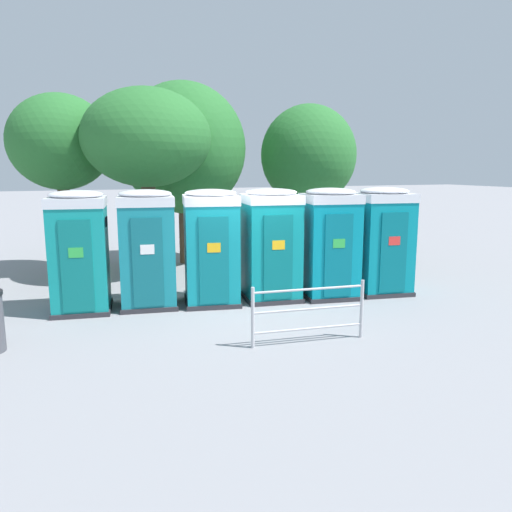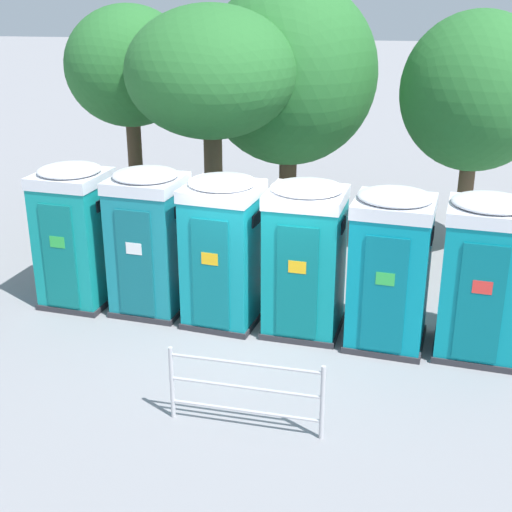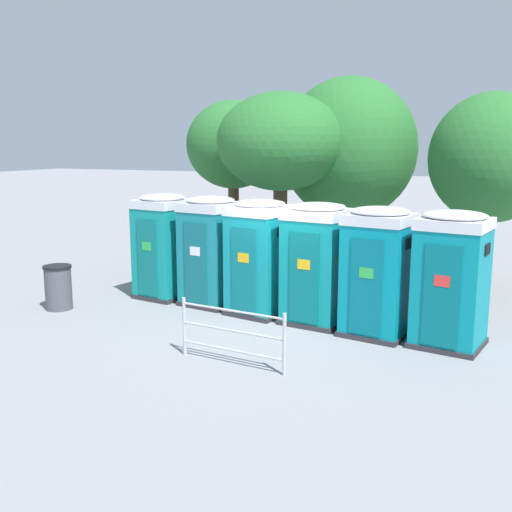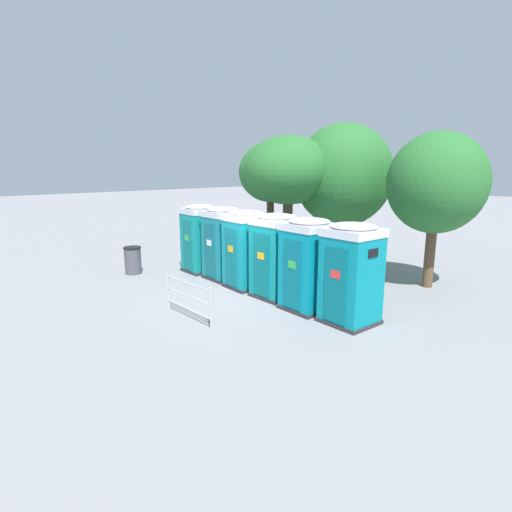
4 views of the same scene
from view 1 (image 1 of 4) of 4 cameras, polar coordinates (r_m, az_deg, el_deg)
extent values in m
plane|color=gray|center=(11.21, -1.41, -5.42)|extent=(120.00, 120.00, 0.00)
cube|color=#2D2D33|center=(11.24, -19.14, -5.67)|extent=(1.32, 1.35, 0.10)
cube|color=#118E8C|center=(11.00, -19.47, -0.15)|extent=(1.26, 1.29, 2.10)
cube|color=#0D6F6D|center=(10.45, -19.80, -1.12)|extent=(0.60, 0.12, 1.85)
cube|color=green|center=(10.38, -19.90, 0.36)|extent=(0.28, 0.05, 0.20)
cube|color=black|center=(10.85, -16.74, 3.79)|extent=(0.08, 0.36, 0.20)
cube|color=silver|center=(10.87, -19.83, 5.83)|extent=(1.29, 1.33, 0.20)
ellipsoid|color=silver|center=(10.86, -19.87, 6.61)|extent=(1.23, 1.26, 0.18)
cube|color=#2D2D33|center=(11.25, -12.09, -5.33)|extent=(1.36, 1.36, 0.10)
cube|color=teal|center=(11.01, -12.30, 0.20)|extent=(1.29, 1.30, 2.10)
cube|color=#10616C|center=(10.45, -12.26, -0.75)|extent=(0.62, 0.12, 1.85)
cube|color=white|center=(10.38, -12.31, 0.73)|extent=(0.28, 0.05, 0.20)
cube|color=black|center=(10.92, -9.40, 4.12)|extent=(0.08, 0.36, 0.20)
cube|color=silver|center=(10.87, -12.53, 6.18)|extent=(1.33, 1.34, 0.20)
ellipsoid|color=silver|center=(10.87, -12.56, 6.97)|extent=(1.27, 1.27, 0.18)
cube|color=#2D2D33|center=(11.26, -5.04, -5.11)|extent=(1.39, 1.40, 0.10)
cube|color=teal|center=(11.02, -5.13, 0.41)|extent=(1.32, 1.33, 2.10)
cube|color=#0C6E77|center=(10.46, -4.82, -0.53)|extent=(0.62, 0.14, 1.85)
cube|color=yellow|center=(10.40, -4.83, 0.95)|extent=(0.28, 0.06, 0.20)
cube|color=black|center=(10.99, -2.19, 4.28)|extent=(0.09, 0.36, 0.20)
cube|color=silver|center=(10.89, -5.23, 6.39)|extent=(1.36, 1.37, 0.20)
ellipsoid|color=silver|center=(10.88, -5.24, 7.17)|extent=(1.30, 1.30, 0.18)
cube|color=#2D2D33|center=(11.57, 1.70, -4.66)|extent=(1.38, 1.35, 0.10)
cube|color=#0C888D|center=(11.34, 1.73, 0.72)|extent=(1.31, 1.28, 2.10)
cube|color=#096A6E|center=(10.80, 2.56, -0.17)|extent=(0.64, 0.11, 1.85)
cube|color=yellow|center=(10.74, 2.60, 1.26)|extent=(0.28, 0.04, 0.20)
cube|color=black|center=(11.42, 4.66, 4.48)|extent=(0.07, 0.36, 0.20)
cube|color=silver|center=(11.21, 1.76, 6.53)|extent=(1.35, 1.32, 0.20)
ellipsoid|color=silver|center=(11.20, 1.77, 7.29)|extent=(1.29, 1.26, 0.18)
cube|color=#2D2D33|center=(11.91, 8.24, -4.34)|extent=(1.40, 1.38, 0.10)
cube|color=#07879D|center=(11.68, 8.37, 0.89)|extent=(1.33, 1.31, 2.10)
cube|color=#07697A|center=(11.16, 9.40, 0.04)|extent=(0.64, 0.13, 1.85)
cube|color=green|center=(11.10, 9.48, 1.42)|extent=(0.28, 0.05, 0.20)
cube|color=black|center=(11.81, 11.17, 4.51)|extent=(0.08, 0.36, 0.20)
cube|color=silver|center=(11.56, 8.52, 6.53)|extent=(1.37, 1.35, 0.20)
ellipsoid|color=silver|center=(11.55, 8.54, 7.27)|extent=(1.30, 1.29, 0.18)
cube|color=#2D2D33|center=(12.53, 13.99, -3.81)|extent=(1.40, 1.37, 0.10)
cube|color=#088494|center=(12.32, 14.21, 1.17)|extent=(1.34, 1.31, 2.10)
cube|color=#076774|center=(11.82, 15.45, 0.37)|extent=(0.64, 0.13, 1.85)
cube|color=red|center=(11.76, 15.55, 1.68)|extent=(0.28, 0.05, 0.20)
cube|color=black|center=(12.51, 16.82, 4.57)|extent=(0.08, 0.36, 0.20)
cube|color=silver|center=(12.20, 14.45, 6.51)|extent=(1.38, 1.35, 0.20)
ellipsoid|color=silver|center=(12.19, 14.48, 7.21)|extent=(1.31, 1.28, 0.18)
cylinder|color=#4C3826|center=(15.89, -8.08, 3.65)|extent=(0.40, 0.40, 2.48)
ellipsoid|color=#286B2D|center=(15.80, -8.29, 12.09)|extent=(3.82, 3.82, 3.99)
cylinder|color=brown|center=(16.37, 5.87, 3.94)|extent=(0.33, 0.33, 2.50)
ellipsoid|color=#286B2D|center=(16.28, 6.01, 11.39)|extent=(3.03, 3.03, 3.17)
cylinder|color=#4C3826|center=(15.23, -20.93, 3.73)|extent=(0.33, 0.33, 2.96)
ellipsoid|color=#286B2D|center=(15.17, -21.46, 12.03)|extent=(2.83, 2.83, 2.64)
cylinder|color=#4C3826|center=(13.92, -12.05, 3.83)|extent=(0.38, 0.38, 3.06)
ellipsoid|color=#286B2D|center=(13.87, -12.40, 13.08)|extent=(3.41, 3.41, 2.60)
cylinder|color=#B7B7BC|center=(8.37, -0.37, -7.08)|extent=(0.06, 0.06, 1.05)
cylinder|color=#B7B7BC|center=(9.08, 11.98, -5.94)|extent=(0.06, 0.06, 1.05)
cylinder|color=#B7B7BC|center=(8.57, 6.11, -3.80)|extent=(1.99, 0.24, 0.04)
cylinder|color=#B7B7BC|center=(8.66, 6.07, -6.05)|extent=(1.99, 0.24, 0.04)
cylinder|color=#B7B7BC|center=(8.76, 6.03, -8.25)|extent=(1.99, 0.24, 0.04)
camera|label=2|loc=(5.68, 78.56, 28.54)|focal=50.00mm
camera|label=3|loc=(8.32, 79.14, 6.95)|focal=42.00mm
camera|label=4|loc=(11.82, 63.59, 8.27)|focal=28.00mm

